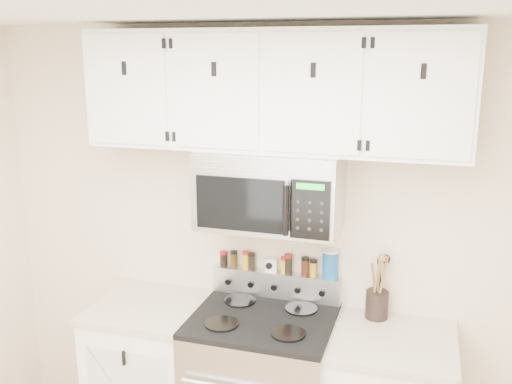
% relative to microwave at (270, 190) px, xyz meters
% --- Properties ---
extents(back_wall, '(3.50, 0.01, 2.50)m').
position_rel_microwave_xyz_m(back_wall, '(-0.00, 0.19, -0.38)').
color(back_wall, beige).
rests_on(back_wall, floor).
extents(base_cabinet_left, '(0.64, 0.62, 0.92)m').
position_rel_microwave_xyz_m(base_cabinet_left, '(-0.69, -0.10, -1.17)').
color(base_cabinet_left, white).
rests_on(base_cabinet_left, floor).
extents(microwave, '(0.76, 0.44, 0.42)m').
position_rel_microwave_xyz_m(microwave, '(0.00, 0.00, 0.00)').
color(microwave, '#9E9EA3').
rests_on(microwave, back_wall).
extents(upper_cabinets, '(2.00, 0.35, 0.62)m').
position_rel_microwave_xyz_m(upper_cabinets, '(-0.00, 0.03, 0.52)').
color(upper_cabinets, white).
rests_on(upper_cabinets, back_wall).
extents(utensil_crock, '(0.12, 0.12, 0.36)m').
position_rel_microwave_xyz_m(utensil_crock, '(0.58, 0.11, -0.62)').
color(utensil_crock, black).
rests_on(utensil_crock, base_cabinet_right).
extents(kitchen_timer, '(0.08, 0.08, 0.08)m').
position_rel_microwave_xyz_m(kitchen_timer, '(-0.04, 0.16, -0.49)').
color(kitchen_timer, white).
rests_on(kitchen_timer, range).
extents(salt_canister, '(0.09, 0.09, 0.17)m').
position_rel_microwave_xyz_m(salt_canister, '(0.31, 0.16, -0.45)').
color(salt_canister, '#165799').
rests_on(salt_canister, range).
extents(spice_jar_0, '(0.05, 0.05, 0.09)m').
position_rel_microwave_xyz_m(spice_jar_0, '(-0.33, 0.16, -0.48)').
color(spice_jar_0, black).
rests_on(spice_jar_0, range).
extents(spice_jar_1, '(0.04, 0.04, 0.10)m').
position_rel_microwave_xyz_m(spice_jar_1, '(-0.26, 0.16, -0.48)').
color(spice_jar_1, '#3D2B0E').
rests_on(spice_jar_1, range).
extents(spice_jar_2, '(0.05, 0.05, 0.11)m').
position_rel_microwave_xyz_m(spice_jar_2, '(-0.19, 0.16, -0.48)').
color(spice_jar_2, gold).
rests_on(spice_jar_2, range).
extents(spice_jar_3, '(0.04, 0.04, 0.10)m').
position_rel_microwave_xyz_m(spice_jar_3, '(-0.15, 0.16, -0.48)').
color(spice_jar_3, black).
rests_on(spice_jar_3, range).
extents(spice_jar_4, '(0.04, 0.04, 0.10)m').
position_rel_microwave_xyz_m(spice_jar_4, '(0.04, 0.16, -0.48)').
color(spice_jar_4, gold).
rests_on(spice_jar_4, range).
extents(spice_jar_5, '(0.05, 0.05, 0.12)m').
position_rel_microwave_xyz_m(spice_jar_5, '(0.07, 0.16, -0.47)').
color(spice_jar_5, black).
rests_on(spice_jar_5, range).
extents(spice_jar_6, '(0.04, 0.04, 0.11)m').
position_rel_microwave_xyz_m(spice_jar_6, '(0.17, 0.16, -0.47)').
color(spice_jar_6, '#3D1C0E').
rests_on(spice_jar_6, range).
extents(spice_jar_7, '(0.04, 0.04, 0.10)m').
position_rel_microwave_xyz_m(spice_jar_7, '(0.22, 0.16, -0.48)').
color(spice_jar_7, orange).
rests_on(spice_jar_7, range).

